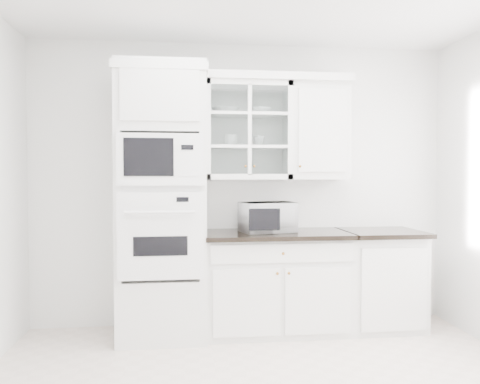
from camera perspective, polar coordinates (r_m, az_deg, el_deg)
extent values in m
cube|color=white|center=(4.54, 0.27, 0.94)|extent=(4.00, 0.02, 2.70)
cube|color=white|center=(4.20, -9.43, -1.22)|extent=(0.76, 0.65, 2.40)
cube|color=white|center=(3.89, -9.66, -5.32)|extent=(0.70, 0.03, 0.72)
cube|color=black|center=(3.89, -9.66, -6.52)|extent=(0.44, 0.01, 0.16)
cube|color=white|center=(3.86, -9.71, 3.91)|extent=(0.70, 0.03, 0.43)
cube|color=black|center=(3.85, -11.07, 4.21)|extent=(0.40, 0.01, 0.31)
cube|color=white|center=(4.41, 4.41, -11.04)|extent=(1.30, 0.60, 0.88)
cube|color=black|center=(4.29, 4.51, -5.15)|extent=(1.32, 0.67, 0.04)
cube|color=white|center=(4.70, 16.68, -10.31)|extent=(0.70, 0.60, 0.88)
cube|color=black|center=(4.59, 16.91, -4.77)|extent=(0.72, 0.67, 0.04)
cube|color=white|center=(4.41, 0.90, 7.41)|extent=(0.80, 0.33, 0.90)
cube|color=white|center=(4.40, 0.90, 5.47)|extent=(0.74, 0.29, 0.02)
cube|color=white|center=(4.42, 0.90, 9.35)|extent=(0.74, 0.29, 0.02)
cube|color=white|center=(4.54, 9.44, 7.22)|extent=(0.55, 0.33, 0.90)
cube|color=white|center=(4.44, -0.44, 13.70)|extent=(2.14, 0.38, 0.07)
imported|color=white|center=(4.29, 3.31, -3.06)|extent=(0.54, 0.49, 0.27)
imported|color=white|center=(4.40, -1.78, 9.91)|extent=(0.30, 0.30, 0.06)
imported|color=white|center=(4.43, 2.58, 9.84)|extent=(0.21, 0.21, 0.06)
imported|color=white|center=(4.39, -1.11, 6.29)|extent=(0.15, 0.15, 0.11)
imported|color=white|center=(4.42, 2.32, 6.23)|extent=(0.12, 0.12, 0.10)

